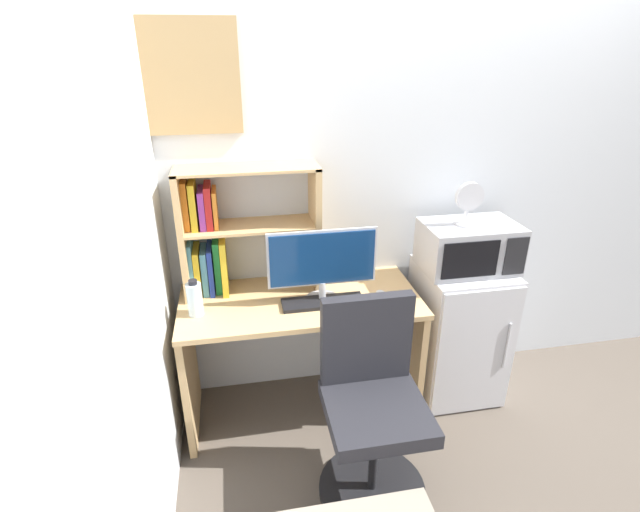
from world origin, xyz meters
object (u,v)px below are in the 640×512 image
at_px(keyboard, 323,302).
at_px(computer_mouse, 381,295).
at_px(monitor, 322,262).
at_px(hutch_bookshelf, 229,232).
at_px(desk_fan, 469,202).
at_px(water_bottle, 195,299).
at_px(desk_chair, 372,414).
at_px(mini_fridge, 457,331).
at_px(wall_corkboard, 180,77).
at_px(microwave, 469,247).

height_order(keyboard, computer_mouse, computer_mouse).
relative_size(monitor, keyboard, 1.31).
bearing_deg(hutch_bookshelf, desk_fan, -6.80).
xyz_separation_m(water_bottle, desk_chair, (0.77, -0.50, -0.40)).
xyz_separation_m(mini_fridge, wall_corkboard, (-1.45, 0.25, 1.41)).
xyz_separation_m(keyboard, desk_chair, (0.13, -0.49, -0.32)).
distance_m(microwave, desk_fan, 0.26).
bearing_deg(wall_corkboard, monitor, -27.47).
bearing_deg(computer_mouse, monitor, 176.49).
bearing_deg(hutch_bookshelf, microwave, -6.36).
distance_m(desk_fan, desk_chair, 1.18).
bearing_deg(desk_fan, keyboard, -172.50).
bearing_deg(wall_corkboard, desk_chair, -48.26).
relative_size(water_bottle, wall_corkboard, 0.34).
bearing_deg(hutch_bookshelf, water_bottle, -127.83).
xyz_separation_m(water_bottle, wall_corkboard, (0.02, 0.34, 0.99)).
height_order(microwave, desk_fan, desk_fan).
xyz_separation_m(monitor, desk_chair, (0.13, -0.52, -0.54)).
bearing_deg(hutch_bookshelf, desk_chair, -51.72).
relative_size(hutch_bookshelf, wall_corkboard, 1.28).
height_order(computer_mouse, desk_fan, desk_fan).
xyz_separation_m(monitor, keyboard, (-0.00, -0.03, -0.21)).
xyz_separation_m(mini_fridge, microwave, (0.00, 0.00, 0.54)).
distance_m(microwave, desk_chair, 1.06).
bearing_deg(desk_chair, monitor, 104.22).
bearing_deg(mini_fridge, water_bottle, -176.41).
distance_m(microwave, wall_corkboard, 1.71).
height_order(desk_chair, wall_corkboard, wall_corkboard).
height_order(monitor, water_bottle, monitor).
relative_size(hutch_bookshelf, keyboard, 1.69).
height_order(hutch_bookshelf, desk_fan, hutch_bookshelf).
distance_m(keyboard, computer_mouse, 0.31).
bearing_deg(monitor, keyboard, -93.08).
relative_size(computer_mouse, microwave, 0.17).
height_order(microwave, desk_chair, microwave).
bearing_deg(water_bottle, desk_fan, 3.60).
bearing_deg(computer_mouse, desk_chair, -109.88).
relative_size(keyboard, wall_corkboard, 0.76).
bearing_deg(monitor, mini_fridge, 5.17).
bearing_deg(water_bottle, mini_fridge, 3.59).
height_order(monitor, mini_fridge, monitor).
distance_m(monitor, wall_corkboard, 1.10).
xyz_separation_m(keyboard, computer_mouse, (0.31, 0.01, 0.01)).
xyz_separation_m(water_bottle, mini_fridge, (1.47, 0.09, -0.42)).
bearing_deg(keyboard, wall_corkboard, 150.21).
bearing_deg(water_bottle, desk_chair, -33.16).
bearing_deg(microwave, wall_corkboard, 170.45).
height_order(water_bottle, desk_chair, desk_chair).
height_order(hutch_bookshelf, monitor, hutch_bookshelf).
bearing_deg(mini_fridge, monitor, -174.83).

